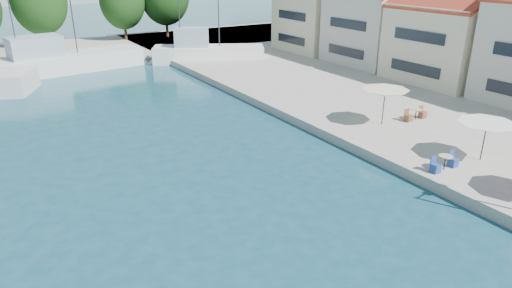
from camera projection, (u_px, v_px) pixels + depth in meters
quay_right at (459, 93)px, 38.12m from camera, size 32.00×92.00×0.60m
quay_far at (16, 56)px, 52.85m from camera, size 90.00×16.00×0.60m
building_04 at (453, 30)px, 39.70m from camera, size 9.00×8.80×9.20m
building_05 at (378, 17)px, 46.73m from camera, size 8.40×8.80×9.70m
building_06 at (322, 7)px, 53.76m from camera, size 9.00×8.80×10.20m
trawler_03 at (59, 62)px, 46.24m from camera, size 16.34×6.13×10.20m
trawler_04 at (206, 53)px, 50.79m from camera, size 12.18×8.43×10.20m
tree_06 at (39, 1)px, 54.71m from camera, size 6.45×6.45×9.55m
tree_07 at (122, 1)px, 60.39m from camera, size 5.92×5.92×8.77m
umbrella_white at (487, 127)px, 23.91m from camera, size 3.04×3.04×2.13m
umbrella_cream at (385, 93)px, 29.21m from camera, size 3.06×3.06×2.36m
cafe_table_02 at (445, 164)px, 23.37m from camera, size 1.82×0.70×0.76m
cafe_table_03 at (416, 116)px, 30.72m from camera, size 1.82×0.70×0.76m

